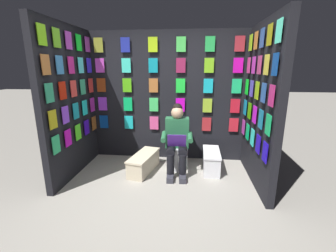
{
  "coord_description": "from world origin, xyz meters",
  "views": [
    {
      "loc": [
        -0.46,
        2.69,
        1.78
      ],
      "look_at": [
        -0.09,
        -0.89,
        0.85
      ],
      "focal_mm": 24.24,
      "sensor_mm": 36.0,
      "label": 1
    }
  ],
  "objects": [
    {
      "name": "ground_plane",
      "position": [
        0.0,
        0.0,
        0.0
      ],
      "size": [
        30.0,
        30.0,
        0.0
      ],
      "primitive_type": "plane",
      "color": "#9E998E"
    },
    {
      "name": "display_wall_left",
      "position": [
        -1.51,
        -0.81,
        1.23
      ],
      "size": [
        0.14,
        1.61,
        2.44
      ],
      "color": "black",
      "rests_on": "ground"
    },
    {
      "name": "person_reading",
      "position": [
        -0.24,
        -0.98,
        0.6
      ],
      "size": [
        0.54,
        0.7,
        1.19
      ],
      "rotation": [
        0.0,
        0.0,
        0.05
      ],
      "color": "#286B42",
      "rests_on": "ground"
    },
    {
      "name": "comic_longbox_near",
      "position": [
        -0.84,
        -1.1,
        0.18
      ],
      "size": [
        0.3,
        0.7,
        0.36
      ],
      "rotation": [
        0.0,
        0.0,
        -0.02
      ],
      "color": "silver",
      "rests_on": "ground"
    },
    {
      "name": "display_wall_back",
      "position": [
        -0.0,
        -1.66,
        1.23
      ],
      "size": [
        3.02,
        0.14,
        2.44
      ],
      "color": "black",
      "rests_on": "ground"
    },
    {
      "name": "comic_longbox_far",
      "position": [
        0.34,
        -0.94,
        0.16
      ],
      "size": [
        0.47,
        0.86,
        0.31
      ],
      "rotation": [
        0.0,
        0.0,
        -0.22
      ],
      "color": "beige",
      "rests_on": "ground"
    },
    {
      "name": "toilet",
      "position": [
        -0.23,
        -1.21,
        0.33
      ],
      "size": [
        0.41,
        0.56,
        0.77
      ],
      "rotation": [
        0.0,
        0.0,
        0.05
      ],
      "color": "white",
      "rests_on": "ground"
    },
    {
      "name": "display_wall_right",
      "position": [
        1.51,
        -0.81,
        1.23
      ],
      "size": [
        0.14,
        1.61,
        2.44
      ],
      "color": "black",
      "rests_on": "ground"
    }
  ]
}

